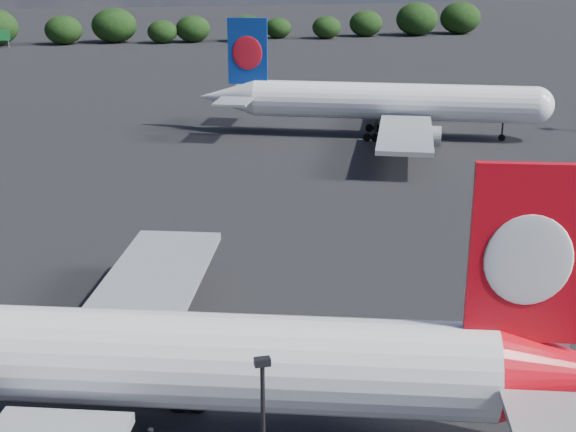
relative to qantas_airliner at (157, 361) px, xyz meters
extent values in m
plane|color=black|center=(-7.02, 58.15, -4.54)|extent=(500.00, 500.00, 0.00)
cylinder|color=white|center=(-1.52, 0.50, 0.15)|extent=(35.34, 15.53, 4.69)
cube|color=red|center=(16.31, -5.33, 6.15)|extent=(5.05, 2.05, 8.44)
ellipsoid|color=white|center=(16.23, -5.60, 5.98)|extent=(3.80, 1.40, 4.32)
ellipsoid|color=white|center=(16.40, -5.06, 5.98)|extent=(3.80, 1.40, 4.32)
cube|color=#A7AAAF|center=(15.60, -10.53, 0.52)|extent=(5.76, 6.66, 0.28)
cube|color=#A7AAAF|center=(18.81, -0.72, 0.52)|extent=(5.76, 6.66, 0.28)
cube|color=#A7AAAF|center=(0.48, 12.67, -1.35)|extent=(11.62, 19.73, 0.52)
cylinder|color=red|center=(-2.76, 8.80, -2.57)|extent=(5.25, 3.86, 2.53)
cube|color=#A7AAAF|center=(-2.76, 8.80, -1.92)|extent=(2.05, 0.91, 1.13)
cylinder|color=black|center=(1.14, 2.59, -3.14)|extent=(0.33, 0.33, 2.35)
cylinder|color=black|center=(1.14, 2.59, -4.03)|extent=(1.11, 0.72, 1.03)
cylinder|color=black|center=(2.12, 2.27, -4.03)|extent=(1.11, 0.72, 1.03)
cylinder|color=white|center=(34.96, 61.60, 0.18)|extent=(35.10, 17.68, 4.72)
sphere|color=white|center=(51.63, 54.95, 0.18)|extent=(6.14, 6.14, 4.72)
cone|color=white|center=(14.77, 69.64, 0.18)|extent=(8.77, 7.19, 4.72)
cube|color=navy|center=(17.40, 68.59, 6.23)|extent=(5.00, 2.36, 8.50)
ellipsoid|color=red|center=(17.30, 68.33, 6.06)|extent=(3.76, 1.64, 4.35)
ellipsoid|color=red|center=(17.51, 68.86, 6.06)|extent=(3.76, 1.64, 4.35)
cube|color=#A7AAAF|center=(14.60, 64.11, 0.56)|extent=(6.05, 6.84, 0.28)
cube|color=#A7AAAF|center=(18.45, 73.77, 0.56)|extent=(6.05, 6.84, 0.28)
cube|color=#A7AAAF|center=(32.16, 49.49, -1.33)|extent=(12.70, 19.83, 0.52)
cube|color=#A7AAAF|center=(41.26, 72.31, -1.33)|extent=(12.70, 19.83, 0.52)
cylinder|color=#A7AAAF|center=(35.67, 53.18, -2.56)|extent=(5.33, 4.12, 2.55)
cube|color=#A7AAAF|center=(35.67, 53.18, -1.90)|extent=(2.04, 1.03, 1.13)
cylinder|color=#A7AAAF|center=(41.26, 67.22, -2.56)|extent=(5.33, 4.12, 2.55)
cube|color=#A7AAAF|center=(41.26, 67.22, -1.90)|extent=(2.04, 1.03, 1.13)
cylinder|color=black|center=(32.15, 59.66, -3.13)|extent=(0.34, 0.34, 2.36)
cylinder|color=black|center=(32.15, 59.66, -4.02)|extent=(1.12, 0.78, 1.04)
cylinder|color=black|center=(31.19, 60.05, -4.02)|extent=(1.12, 0.78, 1.04)
cylinder|color=black|center=(34.25, 64.93, -3.13)|extent=(0.34, 0.34, 2.36)
cylinder|color=black|center=(34.25, 64.93, -4.02)|extent=(1.12, 0.78, 1.04)
cylinder|color=black|center=(33.28, 65.31, -4.02)|extent=(1.12, 0.78, 1.04)
cylinder|color=black|center=(48.12, 56.35, -3.17)|extent=(0.29, 0.29, 2.36)
cylinder|color=black|center=(48.12, 56.35, -4.12)|extent=(0.91, 0.62, 0.85)
cube|color=black|center=(2.92, -11.69, 5.90)|extent=(0.55, 0.30, 0.28)
cylinder|color=#92939A|center=(-22.52, 174.15, -3.54)|extent=(0.20, 0.20, 2.00)
cube|color=yellow|center=(4.98, 180.15, -0.54)|extent=(5.00, 0.30, 3.00)
cylinder|color=#92939A|center=(4.98, 180.15, -3.29)|extent=(0.30, 0.30, 2.50)
ellipsoid|color=black|center=(-9.44, 178.91, -0.93)|extent=(9.40, 7.96, 7.23)
ellipsoid|color=black|center=(3.20, 180.04, -0.13)|extent=(11.46, 9.70, 8.82)
ellipsoid|color=black|center=(15.08, 175.87, -1.59)|extent=(7.69, 6.50, 5.91)
ellipsoid|color=black|center=(23.03, 176.54, -1.11)|extent=(8.93, 7.55, 6.87)
ellipsoid|color=black|center=(36.76, 174.91, -1.09)|extent=(8.97, 7.59, 6.90)
ellipsoid|color=black|center=(46.57, 180.67, -1.77)|extent=(7.20, 6.10, 5.54)
ellipsoid|color=black|center=(59.05, 176.79, -1.53)|extent=(7.82, 6.62, 6.02)
ellipsoid|color=black|center=(71.13, 179.65, -0.99)|extent=(9.23, 7.81, 7.10)
ellipsoid|color=black|center=(85.64, 178.50, -0.02)|extent=(11.77, 9.96, 9.05)
ellipsoid|color=black|center=(99.29, 179.89, -0.07)|extent=(11.63, 9.84, 8.95)
camera|label=1|loc=(-1.76, -35.28, 19.21)|focal=50.00mm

